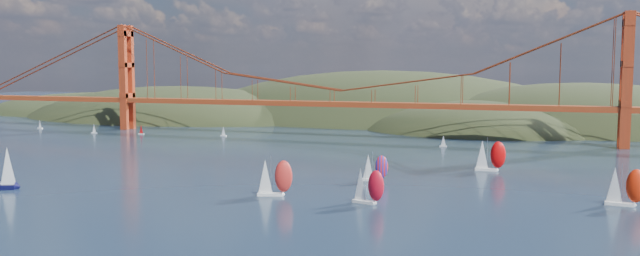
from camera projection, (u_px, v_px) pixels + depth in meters
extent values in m
plane|color=black|center=(72.00, 230.00, 124.61)|extent=(1200.00, 1200.00, 0.00)
ellipsoid|color=black|center=(178.00, 134.00, 416.16)|extent=(240.00, 140.00, 64.00)
ellipsoid|color=black|center=(382.00, 143.00, 411.08)|extent=(300.00, 180.00, 96.00)
ellipsoid|color=black|center=(582.00, 152.00, 342.77)|extent=(220.00, 140.00, 76.00)
ellipsoid|color=black|center=(484.00, 145.00, 330.74)|extent=(140.00, 110.00, 48.00)
ellipsoid|color=black|center=(97.00, 121.00, 473.85)|extent=(200.00, 140.00, 44.00)
cube|color=#933615|center=(342.00, 103.00, 292.03)|extent=(440.00, 7.00, 1.60)
cube|color=maroon|center=(342.00, 106.00, 292.14)|extent=(440.00, 7.00, 0.80)
cube|color=maroon|center=(127.00, 78.00, 330.77)|extent=(4.00, 8.50, 55.00)
cube|color=maroon|center=(626.00, 80.00, 251.12)|extent=(4.00, 8.50, 55.00)
cone|color=white|center=(8.00, 166.00, 166.47)|extent=(5.29, 5.29, 10.12)
cube|color=white|center=(270.00, 194.00, 158.06)|extent=(6.63, 3.56, 0.77)
cylinder|color=#99999E|center=(271.00, 174.00, 157.56)|extent=(0.10, 0.10, 9.57)
cone|color=white|center=(265.00, 176.00, 157.67)|extent=(4.46, 4.46, 8.42)
ellipsoid|color=red|center=(284.00, 176.00, 157.45)|extent=(5.09, 3.98, 8.04)
cube|color=silver|center=(364.00, 202.00, 149.27)|extent=(6.03, 3.00, 0.70)
cylinder|color=#99999E|center=(365.00, 183.00, 148.66)|extent=(0.09, 0.09, 8.72)
cone|color=white|center=(360.00, 184.00, 149.44)|extent=(3.95, 3.95, 7.67)
ellipsoid|color=red|center=(376.00, 186.00, 147.10)|extent=(4.57, 3.48, 7.32)
cube|color=white|center=(619.00, 204.00, 146.96)|extent=(6.37, 2.29, 0.75)
cylinder|color=#99999E|center=(621.00, 183.00, 146.35)|extent=(0.09, 0.09, 9.36)
cone|color=white|center=(615.00, 184.00, 146.99)|extent=(3.79, 3.79, 8.23)
ellipsoid|color=#F52808|center=(636.00, 186.00, 145.11)|extent=(4.59, 3.12, 7.86)
cube|color=white|center=(486.00, 170.00, 196.78)|extent=(6.73, 2.26, 0.80)
cylinder|color=#99999E|center=(487.00, 153.00, 196.18)|extent=(0.10, 0.10, 9.94)
cone|color=white|center=(482.00, 154.00, 196.65)|extent=(3.93, 3.93, 8.75)
ellipsoid|color=red|center=(498.00, 155.00, 195.33)|extent=(4.81, 3.20, 8.35)
cube|color=white|center=(371.00, 180.00, 179.16)|extent=(5.41, 2.28, 0.63)
cylinder|color=#99999E|center=(372.00, 165.00, 178.71)|extent=(0.08, 0.08, 7.86)
cone|color=white|center=(368.00, 167.00, 178.96)|extent=(3.36, 3.36, 6.92)
ellipsoid|color=red|center=(382.00, 167.00, 178.28)|extent=(3.99, 2.86, 6.60)
cube|color=silver|center=(40.00, 128.00, 335.97)|extent=(3.00, 1.00, 0.50)
cone|color=white|center=(40.00, 124.00, 335.75)|extent=(2.00, 2.00, 4.20)
cube|color=silver|center=(94.00, 133.00, 310.95)|extent=(3.00, 1.00, 0.50)
cone|color=white|center=(94.00, 128.00, 310.72)|extent=(2.00, 2.00, 4.20)
cube|color=silver|center=(141.00, 134.00, 306.14)|extent=(3.00, 1.00, 0.50)
cone|color=red|center=(141.00, 129.00, 305.91)|extent=(2.00, 2.00, 4.20)
cube|color=silver|center=(223.00, 136.00, 297.42)|extent=(3.00, 1.00, 0.50)
cone|color=white|center=(223.00, 131.00, 297.20)|extent=(2.00, 2.00, 4.20)
cube|color=silver|center=(443.00, 146.00, 257.25)|extent=(3.00, 1.00, 0.50)
cone|color=white|center=(443.00, 141.00, 257.03)|extent=(2.00, 2.00, 4.20)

